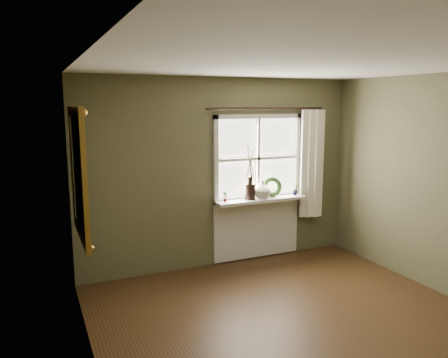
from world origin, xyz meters
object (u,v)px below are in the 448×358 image
cream_vase (262,189)px  wreath (272,189)px  gilt_mirror (78,174)px  dark_jug (250,192)px

cream_vase → wreath: wreath is taller
cream_vase → gilt_mirror: 2.66m
gilt_mirror → wreath: bearing=14.5°
cream_vase → dark_jug: bearing=180.0°
dark_jug → wreath: size_ratio=0.77×
gilt_mirror → cream_vase: bearing=14.7°
wreath → gilt_mirror: bearing=-149.8°
cream_vase → wreath: (0.18, 0.04, -0.02)m
dark_jug → wreath: bearing=6.0°
dark_jug → cream_vase: (0.20, 0.00, 0.02)m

